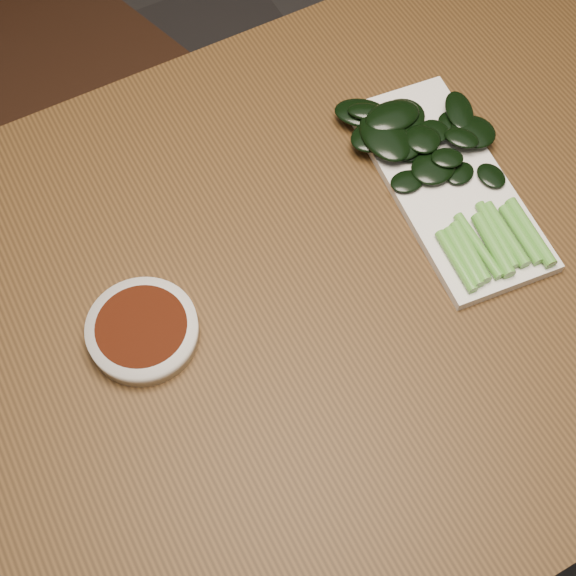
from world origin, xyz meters
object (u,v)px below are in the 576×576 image
at_px(chair_far, 1,25).
at_px(serving_plate, 448,185).
at_px(sauce_bowl, 143,331).
at_px(table, 315,308).
at_px(gai_lan, 425,156).

xyz_separation_m(chair_far, serving_plate, (0.38, -0.85, 0.27)).
bearing_deg(sauce_bowl, table, -8.11).
relative_size(sauce_bowl, gai_lan, 0.36).
bearing_deg(sauce_bowl, gai_lan, 6.70).
bearing_deg(serving_plate, chair_far, 114.20).
distance_m(chair_far, gai_lan, 0.93).
bearing_deg(gai_lan, table, -158.72).
height_order(table, chair_far, chair_far).
xyz_separation_m(table, sauce_bowl, (-0.21, 0.03, 0.09)).
height_order(chair_far, gai_lan, chair_far).
distance_m(table, chair_far, 0.92).
relative_size(table, gai_lan, 4.09).
relative_size(table, sauce_bowl, 11.24).
bearing_deg(serving_plate, table, -169.94).
xyz_separation_m(serving_plate, gai_lan, (-0.01, 0.04, 0.02)).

